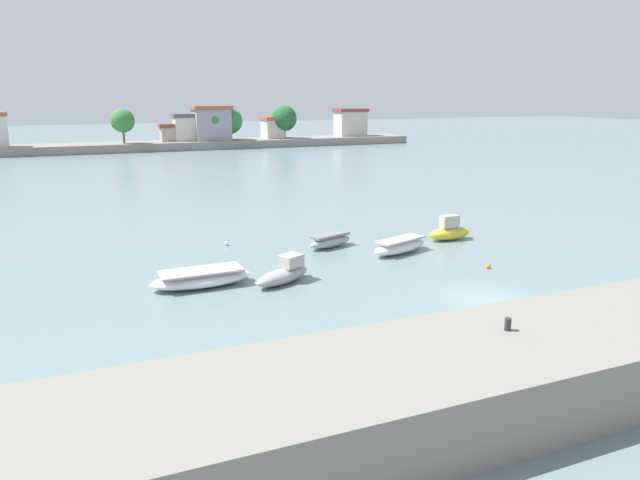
{
  "coord_description": "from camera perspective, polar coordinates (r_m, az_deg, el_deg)",
  "views": [
    {
      "loc": [
        -18.7,
        -22.81,
        10.19
      ],
      "look_at": [
        -4.05,
        11.94,
        0.76
      ],
      "focal_mm": 32.74,
      "sensor_mm": 36.0,
      "label": 1
    }
  ],
  "objects": [
    {
      "name": "seawall_embankment",
      "position": [
        25.11,
        28.24,
        -8.78
      ],
      "size": [
        69.56,
        5.84,
        2.34
      ],
      "primitive_type": "cube",
      "color": "gray",
      "rests_on": "ground"
    },
    {
      "name": "ground_plane",
      "position": [
        31.21,
        15.63,
        -5.56
      ],
      "size": [
        400.0,
        400.0,
        0.0
      ],
      "primitive_type": "plane",
      "color": "slate"
    },
    {
      "name": "moored_boat_2",
      "position": [
        39.92,
        1.0,
        -0.1
      ],
      "size": [
        3.75,
        2.18,
        0.93
      ],
      "rotation": [
        0.0,
        0.0,
        0.33
      ],
      "color": "#9E9EA3",
      "rests_on": "ground"
    },
    {
      "name": "mooring_buoy_0",
      "position": [
        47.67,
        12.04,
        1.54
      ],
      "size": [
        0.25,
        0.25,
        0.25
      ],
      "primitive_type": "sphere",
      "color": "orange",
      "rests_on": "ground"
    },
    {
      "name": "moored_boat_3",
      "position": [
        38.87,
        7.82,
        -0.59
      ],
      "size": [
        4.9,
        2.96,
        0.97
      ],
      "rotation": [
        0.0,
        0.0,
        0.34
      ],
      "color": "white",
      "rests_on": "ground"
    },
    {
      "name": "moored_boat_0",
      "position": [
        32.5,
        -11.52,
        -3.7
      ],
      "size": [
        5.63,
        2.35,
        0.93
      ],
      "rotation": [
        0.0,
        0.0,
        0.03
      ],
      "color": "white",
      "rests_on": "ground"
    },
    {
      "name": "moored_boat_4",
      "position": [
        42.95,
        12.53,
        0.83
      ],
      "size": [
        3.38,
        1.28,
        1.8
      ],
      "rotation": [
        0.0,
        0.0,
        0.01
      ],
      "color": "yellow",
      "rests_on": "ground"
    },
    {
      "name": "moored_boat_1",
      "position": [
        32.49,
        -3.54,
        -3.26
      ],
      "size": [
        4.0,
        2.87,
        1.49
      ],
      "rotation": [
        0.0,
        0.0,
        0.47
      ],
      "color": "#9E9EA3",
      "rests_on": "ground"
    },
    {
      "name": "mooring_buoy_2",
      "position": [
        36.59,
        16.12,
        -2.47
      ],
      "size": [
        0.28,
        0.28,
        0.28
      ],
      "primitive_type": "sphere",
      "color": "orange",
      "rests_on": "ground"
    },
    {
      "name": "distant_shoreline",
      "position": [
        116.46,
        -11.84,
        10.06
      ],
      "size": [
        95.6,
        8.59,
        8.13
      ],
      "color": "gray",
      "rests_on": "ground"
    },
    {
      "name": "mooring_buoy_1",
      "position": [
        40.97,
        -9.12,
        -0.33
      ],
      "size": [
        0.3,
        0.3,
        0.3
      ],
      "primitive_type": "sphere",
      "color": "white",
      "rests_on": "ground"
    },
    {
      "name": "mooring_bollard",
      "position": [
        21.14,
        17.88,
        -7.84
      ],
      "size": [
        0.22,
        0.22,
        0.45
      ],
      "primitive_type": "cylinder",
      "color": "#2D2D33",
      "rests_on": "seawall_embankment"
    }
  ]
}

